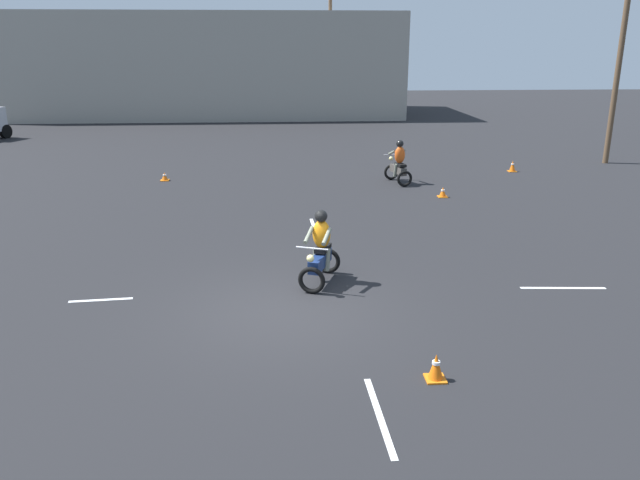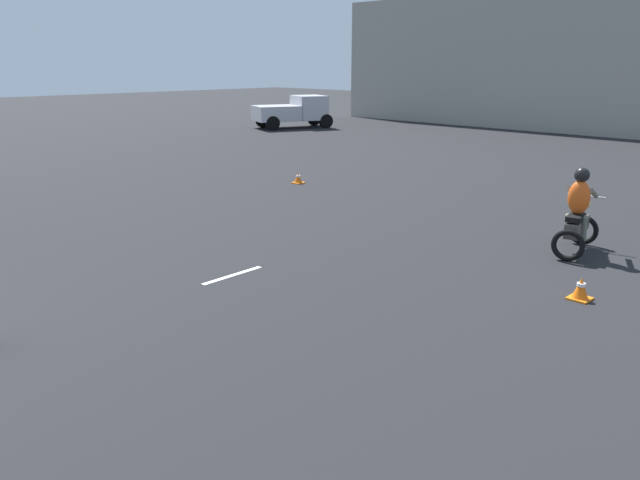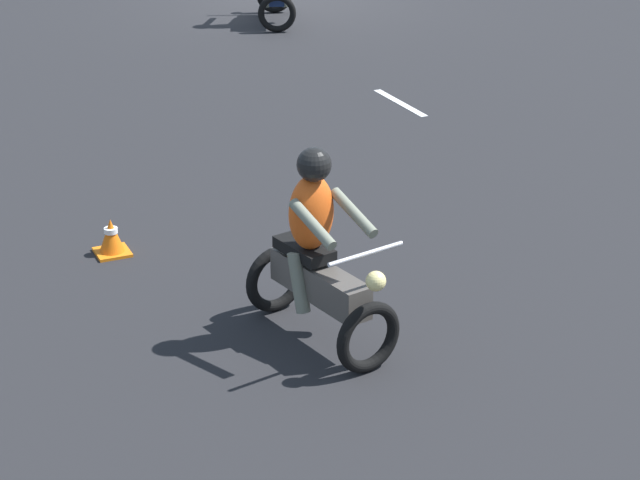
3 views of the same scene
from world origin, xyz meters
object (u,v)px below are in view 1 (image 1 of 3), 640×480
Objects in this scene: traffic_cone_near_left at (443,192)px; utility_pole_near at (618,71)px; traffic_cone_mid_center at (165,177)px; utility_pole_far at (330,50)px; traffic_cone_near_right at (436,367)px; motorcycle_rider_foreground at (320,251)px; motorcycle_rider_background at (399,164)px; traffic_cone_mid_left at (513,166)px.

utility_pole_near is at bearing 33.41° from traffic_cone_near_left.
utility_pole_near reaches higher than traffic_cone_mid_center.
utility_pole_near is at bearing -58.56° from utility_pole_far.
traffic_cone_near_right is at bearing -92.14° from utility_pole_far.
motorcycle_rider_foreground is 4.63m from traffic_cone_near_right.
traffic_cone_near_right is at bearing -105.12° from traffic_cone_near_left.
motorcycle_rider_foreground is 1.00× the size of motorcycle_rider_background.
traffic_cone_near_right is (-3.27, -12.10, 0.04)m from traffic_cone_near_left.
traffic_cone_mid_center is 14.14m from traffic_cone_mid_left.
traffic_cone_mid_center is at bearing 161.15° from motorcycle_rider_background.
utility_pole_far reaches higher than traffic_cone_mid_left.
utility_pole_far reaches higher than traffic_cone_mid_center.
traffic_cone_mid_left is at bearing 46.35° from traffic_cone_near_left.
utility_pole_far is (-1.94, 23.60, 4.49)m from traffic_cone_near_left.
motorcycle_rider_foreground is 14.92m from traffic_cone_mid_left.
utility_pole_far is at bearing 107.18° from traffic_cone_mid_left.
utility_pole_far reaches higher than utility_pole_near.
traffic_cone_near_left is 10.64m from traffic_cone_mid_center.
utility_pole_near reaches higher than traffic_cone_near_right.
motorcycle_rider_background is 9.03m from traffic_cone_mid_center.
motorcycle_rider_background is 3.55× the size of traffic_cone_mid_left.
motorcycle_rider_foreground is 12.38m from traffic_cone_mid_center.
traffic_cone_mid_center is at bearing 113.67° from traffic_cone_near_right.
traffic_cone_mid_center is (-10.07, 3.42, -0.02)m from traffic_cone_near_left.
utility_pole_far is at bearing 94.70° from traffic_cone_near_left.
motorcycle_rider_foreground is 31.74m from utility_pole_far.
traffic_cone_mid_center is (-8.95, 1.09, -0.57)m from motorcycle_rider_background.
motorcycle_rider_foreground is 9.14m from traffic_cone_near_left.
traffic_cone_near_left is at bearing -146.59° from utility_pole_near.
motorcycle_rider_background is 5.14× the size of traffic_cone_mid_center.
motorcycle_rider_background is 3.73× the size of traffic_cone_near_right.
motorcycle_rider_foreground is 5.14× the size of traffic_cone_mid_center.
utility_pole_far is at bearing 80.26° from motorcycle_rider_background.
utility_pole_near is 20.80m from utility_pole_far.
motorcycle_rider_background is at bearing -160.55° from utility_pole_near.
traffic_cone_near_right is at bearing 129.25° from motorcycle_rider_foreground.
motorcycle_rider_background reaches higher than traffic_cone_mid_center.
utility_pole_far is (1.33, 35.71, 4.45)m from traffic_cone_near_right.
traffic_cone_near_right is 0.95× the size of traffic_cone_mid_left.
utility_pole_far is (-10.84, 17.73, 0.72)m from utility_pole_near.
traffic_cone_near_left is 0.05× the size of utility_pole_near.
utility_pole_near is (10.03, 3.54, 3.22)m from motorcycle_rider_background.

